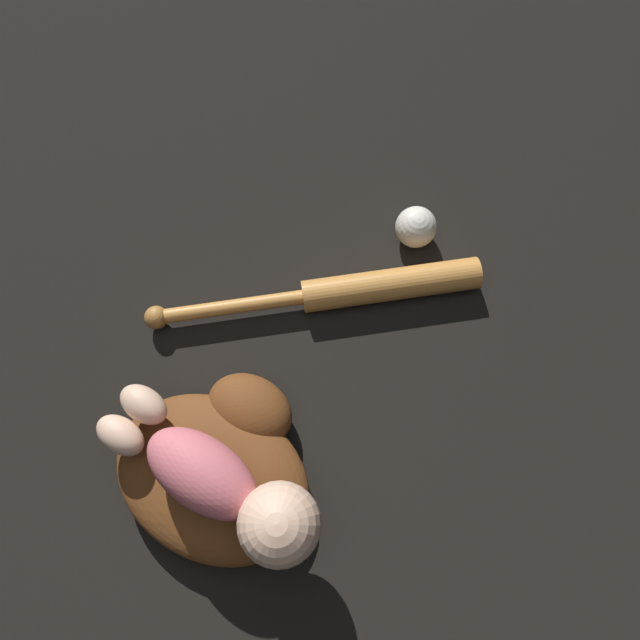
{
  "coord_description": "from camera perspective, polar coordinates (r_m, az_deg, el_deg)",
  "views": [
    {
      "loc": [
        0.17,
        0.03,
        1.02
      ],
      "look_at": [
        0.01,
        0.29,
        0.07
      ],
      "focal_mm": 35.0,
      "sensor_mm": 36.0,
      "label": 1
    }
  ],
  "objects": [
    {
      "name": "ground_plane",
      "position": [
        1.04,
        -9.42,
        -14.14
      ],
      "size": [
        6.0,
        6.0,
        0.0
      ],
      "primitive_type": "plane",
      "color": "black"
    },
    {
      "name": "baseball_glove",
      "position": [
        1.0,
        -9.26,
        -12.77
      ],
      "size": [
        0.33,
        0.3,
        0.08
      ],
      "color": "brown",
      "rests_on": "ground"
    },
    {
      "name": "baby_figure",
      "position": [
        0.9,
        -8.65,
        -14.83
      ],
      "size": [
        0.36,
        0.12,
        0.12
      ],
      "color": "#D16670",
      "rests_on": "baseball_glove"
    },
    {
      "name": "baseball_bat",
      "position": [
        1.06,
        3.37,
        2.8
      ],
      "size": [
        0.46,
        0.4,
        0.06
      ],
      "color": "#C6843D",
      "rests_on": "ground"
    },
    {
      "name": "baseball",
      "position": [
        1.11,
        8.76,
        8.4
      ],
      "size": [
        0.07,
        0.07,
        0.07
      ],
      "color": "silver",
      "rests_on": "ground"
    }
  ]
}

